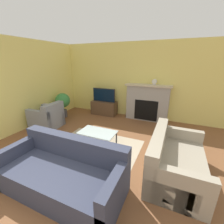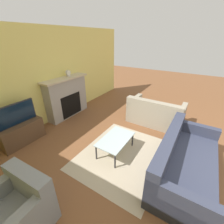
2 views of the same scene
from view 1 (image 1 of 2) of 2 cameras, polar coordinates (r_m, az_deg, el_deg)
wall_back at (r=5.76m, az=6.26°, el=11.75°), size 8.12×0.06×2.70m
wall_left at (r=5.35m, az=-30.84°, el=8.67°), size 0.06×7.68×2.70m
area_rug at (r=3.82m, az=-6.79°, el=-13.78°), size 2.11×1.75×0.00m
fireplace at (r=5.50m, az=13.30°, el=3.78°), size 1.58×0.41×1.29m
tv_stand at (r=6.02m, az=-3.00°, el=1.58°), size 1.00×0.42×0.53m
tv at (r=5.89m, az=-3.10°, el=6.45°), size 0.92×0.06×0.52m
couch_sectional at (r=2.81m, az=-17.98°, el=-21.38°), size 2.06×0.94×0.82m
couch_loveseat at (r=3.14m, az=22.53°, el=-17.02°), size 0.93×1.59×0.82m
armchair_by_window at (r=5.26m, az=-23.34°, el=-2.23°), size 0.87×0.84×0.82m
coffee_table at (r=3.80m, az=-5.53°, el=-8.09°), size 0.91×0.55×0.38m
potted_plant at (r=5.93m, az=-18.23°, el=3.80°), size 0.54×0.54×0.92m
mantel_clock at (r=5.34m, az=15.86°, el=10.99°), size 0.16×0.07×0.19m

